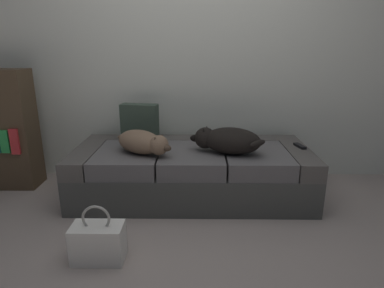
# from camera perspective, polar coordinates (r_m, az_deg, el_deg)

# --- Properties ---
(ground_plane) EXTENTS (10.00, 10.00, 0.00)m
(ground_plane) POSITION_cam_1_polar(r_m,az_deg,el_deg) (2.12, -0.37, -21.08)
(ground_plane) COLOR #A19289
(back_wall) EXTENTS (6.40, 0.10, 2.80)m
(back_wall) POSITION_cam_1_polar(r_m,az_deg,el_deg) (3.29, 0.14, 18.49)
(back_wall) COLOR silver
(back_wall) RESTS_ON ground
(couch) EXTENTS (2.03, 0.89, 0.44)m
(couch) POSITION_cam_1_polar(r_m,az_deg,el_deg) (2.94, 0.01, -4.81)
(couch) COLOR #464643
(couch) RESTS_ON ground
(dog_tan) EXTENTS (0.53, 0.43, 0.19)m
(dog_tan) POSITION_cam_1_polar(r_m,az_deg,el_deg) (2.71, -8.47, 0.30)
(dog_tan) COLOR #7E624B
(dog_tan) RESTS_ON couch
(dog_dark) EXTENTS (0.63, 0.39, 0.22)m
(dog_dark) POSITION_cam_1_polar(r_m,az_deg,el_deg) (2.71, 6.11, 0.65)
(dog_dark) COLOR black
(dog_dark) RESTS_ON couch
(tv_remote) EXTENTS (0.08, 0.16, 0.02)m
(tv_remote) POSITION_cam_1_polar(r_m,az_deg,el_deg) (3.03, 18.18, -0.32)
(tv_remote) COLOR black
(tv_remote) RESTS_ON couch
(throw_pillow) EXTENTS (0.36, 0.18, 0.34)m
(throw_pillow) POSITION_cam_1_polar(r_m,az_deg,el_deg) (3.10, -9.05, 3.73)
(throw_pillow) COLOR #36463A
(throw_pillow) RESTS_ON couch
(handbag) EXTENTS (0.32, 0.18, 0.38)m
(handbag) POSITION_cam_1_polar(r_m,az_deg,el_deg) (2.22, -15.95, -16.01)
(handbag) COLOR silver
(handbag) RESTS_ON ground
(bookshelf) EXTENTS (0.56, 0.30, 1.10)m
(bookshelf) POSITION_cam_1_polar(r_m,az_deg,el_deg) (3.51, -29.95, 2.13)
(bookshelf) COLOR #4C3A28
(bookshelf) RESTS_ON ground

